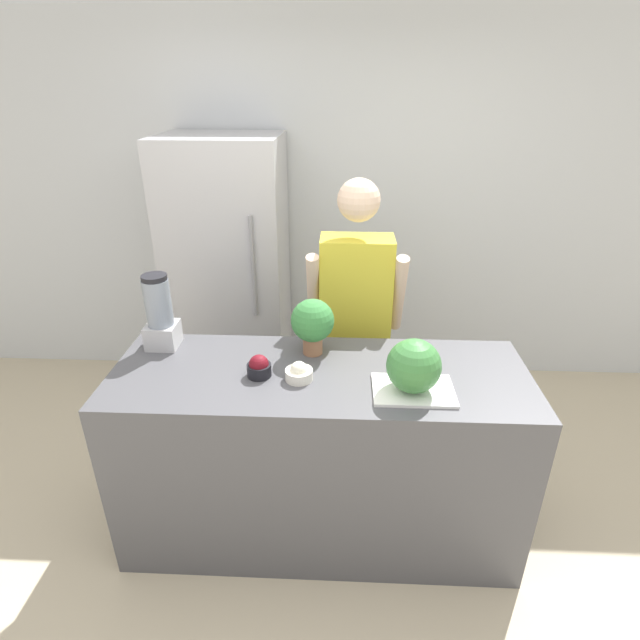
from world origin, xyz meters
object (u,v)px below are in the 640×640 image
object	(u,v)px
bowl_cherries	(259,367)
blender	(160,314)
person	(355,325)
potted_plant	(313,323)
bowl_cream	(299,373)
refrigerator	(230,275)
watermelon	(414,366)

from	to	relation	value
bowl_cherries	blender	size ratio (longest dim) A/B	0.29
person	blender	bearing A→B (deg)	-157.33
potted_plant	bowl_cherries	bearing A→B (deg)	-136.23
person	bowl_cream	size ratio (longest dim) A/B	13.90
person	bowl_cherries	bearing A→B (deg)	-123.85
bowl_cream	potted_plant	bearing A→B (deg)	79.02
person	bowl_cherries	size ratio (longest dim) A/B	15.63
bowl_cream	refrigerator	bearing A→B (deg)	113.88
refrigerator	bowl_cream	distance (m)	1.48
person	bowl_cherries	xyz separation A→B (m)	(-0.44, -0.66, 0.11)
potted_plant	refrigerator	bearing A→B (deg)	120.15
bowl_cream	blender	bearing A→B (deg)	158.32
watermelon	bowl_cream	xyz separation A→B (m)	(-0.49, 0.08, -0.10)
person	refrigerator	bearing A→B (deg)	142.04
watermelon	blender	bearing A→B (deg)	163.33
refrigerator	potted_plant	distance (m)	1.30
watermelon	blender	xyz separation A→B (m)	(-1.20, 0.36, 0.04)
watermelon	bowl_cream	world-z (taller)	watermelon
bowl_cream	potted_plant	distance (m)	0.28
bowl_cream	potted_plant	size ratio (longest dim) A/B	0.44
refrigerator	person	world-z (taller)	refrigerator
person	potted_plant	xyz separation A→B (m)	(-0.21, -0.44, 0.23)
person	bowl_cream	bearing A→B (deg)	-110.92
refrigerator	watermelon	size ratio (longest dim) A/B	8.01
person	watermelon	size ratio (longest dim) A/B	7.42
bowl_cherries	potted_plant	size ratio (longest dim) A/B	0.39
refrigerator	blender	world-z (taller)	refrigerator
person	bowl_cherries	distance (m)	0.80
bowl_cherries	person	bearing A→B (deg)	56.15
watermelon	bowl_cream	size ratio (longest dim) A/B	1.87
refrigerator	bowl_cream	xyz separation A→B (m)	(0.60, -1.36, 0.06)
person	blender	size ratio (longest dim) A/B	4.55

